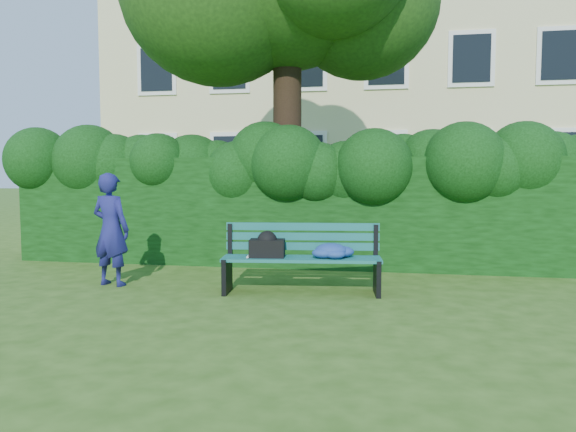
# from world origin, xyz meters

# --- Properties ---
(ground) EXTENTS (80.00, 80.00, 0.00)m
(ground) POSITION_xyz_m (0.00, 0.00, 0.00)
(ground) COLOR #2F5215
(ground) RESTS_ON ground
(apartment_building) EXTENTS (16.00, 8.08, 12.00)m
(apartment_building) POSITION_xyz_m (-0.00, 13.99, 6.00)
(apartment_building) COLOR beige
(apartment_building) RESTS_ON ground
(hedge) EXTENTS (10.00, 1.00, 1.80)m
(hedge) POSITION_xyz_m (0.00, 2.20, 0.90)
(hedge) COLOR black
(hedge) RESTS_ON ground
(park_bench) EXTENTS (2.09, 0.79, 0.89)m
(park_bench) POSITION_xyz_m (0.29, 0.01, 0.50)
(park_bench) COLOR #104E51
(park_bench) RESTS_ON ground
(man_reading) EXTENTS (0.63, 0.48, 1.55)m
(man_reading) POSITION_xyz_m (-2.37, 0.00, 0.78)
(man_reading) COLOR navy
(man_reading) RESTS_ON ground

